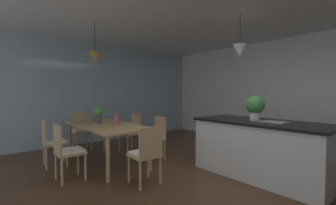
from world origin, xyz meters
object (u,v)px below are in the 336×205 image
Objects in this scene: potted_plant_on_table at (98,114)px; chair_window_end at (81,130)px; chair_near_left at (52,141)px; chair_far_right at (155,136)px; chair_far_left at (132,131)px; vase_on_dining_table at (117,120)px; dining_table at (106,128)px; kitchen_island at (261,148)px; chair_near_right at (67,150)px; potted_plant_on_island at (255,106)px; chair_kitchen_end at (146,153)px.

chair_window_end is at bearing 177.66° from potted_plant_on_table.
chair_near_left and chair_far_right have the same top height.
chair_near_left is (0.91, -0.85, 0.00)m from chair_window_end.
chair_near_left is at bearing -90.07° from chair_far_left.
vase_on_dining_table is (-0.20, -0.75, 0.37)m from chair_far_right.
dining_table is 10.51× the size of vase_on_dining_table.
kitchen_island is 3.08m from potted_plant_on_table.
chair_near_right is at bearing -47.95° from potted_plant_on_table.
chair_near_right is (0.89, -0.00, 0.00)m from chair_near_left.
potted_plant_on_table is 1.79× the size of vase_on_dining_table.
chair_near_left is at bearing -126.86° from vase_on_dining_table.
kitchen_island is at bearing 35.01° from dining_table.
chair_near_left is at bearing -118.10° from chair_far_right.
potted_plant_on_island reaches higher than chair_near_left.
kitchen_island reaches higher than chair_near_right.
potted_plant_on_island is 2.96m from potted_plant_on_table.
potted_plant_on_table reaches higher than vase_on_dining_table.
chair_window_end is 1.99m from chair_near_right.
chair_kitchen_end is at bearing 1.32° from potted_plant_on_table.
dining_table is 0.32m from vase_on_dining_table.
chair_far_left is 4.62× the size of vase_on_dining_table.
dining_table is 0.98m from chair_far_left.
chair_near_left is at bearing -102.09° from potted_plant_on_table.
kitchen_island reaches higher than chair_window_end.
dining_table is at bearing -143.70° from potted_plant_on_island.
chair_near_left is 1.23m from vase_on_dining_table.
vase_on_dining_table is (0.53, 0.14, -0.10)m from potted_plant_on_table.
potted_plant_on_table is at bearing -171.60° from dining_table.
chair_far_right is 1.24m from chair_kitchen_end.
kitchen_island is (2.73, 0.76, -0.01)m from chair_far_left.
kitchen_island is (1.83, 0.76, -0.01)m from chair_far_right.
chair_near_left is 1.00× the size of chair_far_right.
chair_near_left is 3.66m from kitchen_island.
chair_window_end is 2.15× the size of potted_plant_on_island.
chair_kitchen_end is 1.00× the size of chair_far_left.
chair_near_right is 1.24m from chair_kitchen_end.
chair_near_left is 4.62× the size of vase_on_dining_table.
vase_on_dining_table reaches higher than kitchen_island.
kitchen_island is at bearing 36.52° from vase_on_dining_table.
chair_kitchen_end is 1.91m from potted_plant_on_island.
potted_plant_on_island reaches higher than chair_far_right.
chair_far_right is at bearing 61.91° from dining_table.
potted_plant_on_table is (-2.45, -1.64, -0.20)m from potted_plant_on_island.
potted_plant_on_island is 2.46m from vase_on_dining_table.
chair_window_end and chair_near_left have the same top height.
potted_plant_on_island reaches higher than kitchen_island.
chair_far_left is 0.42× the size of kitchen_island.
chair_kitchen_end is (1.81, 0.84, 0.00)m from chair_near_left.
chair_far_left is (-0.89, 1.69, 0.00)m from chair_near_right.
potted_plant_on_island is (2.18, 1.60, 0.45)m from dining_table.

